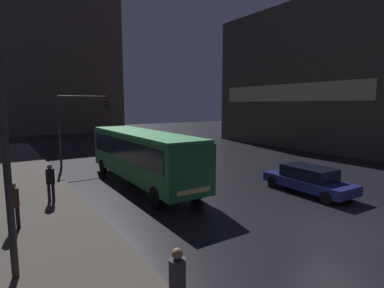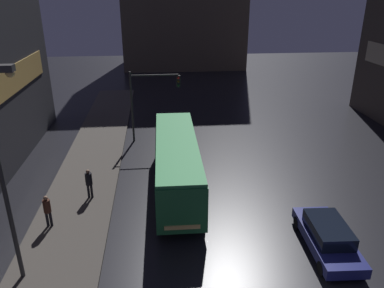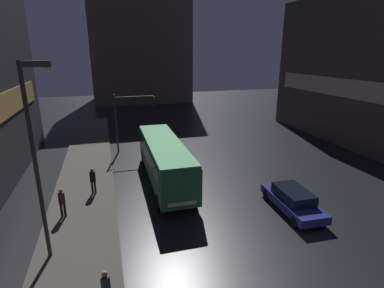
{
  "view_description": "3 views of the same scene",
  "coord_description": "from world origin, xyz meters",
  "px_view_note": "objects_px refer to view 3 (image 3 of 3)",
  "views": [
    {
      "loc": [
        -10.45,
        -5.88,
        4.68
      ],
      "look_at": [
        1.63,
        12.07,
        1.81
      ],
      "focal_mm": 28.0,
      "sensor_mm": 36.0,
      "label": 1
    },
    {
      "loc": [
        -4.33,
        -10.16,
        11.31
      ],
      "look_at": [
        -1.99,
        13.94,
        1.24
      ],
      "focal_mm": 35.0,
      "sensor_mm": 36.0,
      "label": 2
    },
    {
      "loc": [
        -7.15,
        -10.44,
        9.29
      ],
      "look_at": [
        0.0,
        13.97,
        1.46
      ],
      "focal_mm": 28.0,
      "sensor_mm": 36.0,
      "label": 3
    }
  ],
  "objects_px": {
    "pedestrian_near": "(62,200)",
    "street_lamp_sidewalk": "(37,138)",
    "traffic_light_main": "(131,112)",
    "pedestrian_far": "(93,178)",
    "bus_near": "(164,157)",
    "car_taxi": "(293,200)"
  },
  "relations": [
    {
      "from": "pedestrian_near",
      "to": "pedestrian_far",
      "type": "xyz_separation_m",
      "value": [
        1.63,
        2.67,
        0.04
      ]
    },
    {
      "from": "bus_near",
      "to": "car_taxi",
      "type": "xyz_separation_m",
      "value": [
        6.58,
        -6.49,
        -1.18
      ]
    },
    {
      "from": "pedestrian_near",
      "to": "street_lamp_sidewalk",
      "type": "relative_size",
      "value": 0.2
    },
    {
      "from": "bus_near",
      "to": "street_lamp_sidewalk",
      "type": "bearing_deg",
      "value": 47.62
    },
    {
      "from": "bus_near",
      "to": "pedestrian_near",
      "type": "xyz_separation_m",
      "value": [
        -6.69,
        -3.57,
        -0.74
      ]
    },
    {
      "from": "traffic_light_main",
      "to": "street_lamp_sidewalk",
      "type": "relative_size",
      "value": 0.63
    },
    {
      "from": "car_taxi",
      "to": "pedestrian_near",
      "type": "relative_size",
      "value": 2.8
    },
    {
      "from": "pedestrian_near",
      "to": "traffic_light_main",
      "type": "xyz_separation_m",
      "value": [
        5.12,
        11.58,
        2.67
      ]
    },
    {
      "from": "bus_near",
      "to": "car_taxi",
      "type": "bearing_deg",
      "value": 136.22
    },
    {
      "from": "pedestrian_near",
      "to": "pedestrian_far",
      "type": "height_order",
      "value": "pedestrian_far"
    },
    {
      "from": "traffic_light_main",
      "to": "pedestrian_near",
      "type": "bearing_deg",
      "value": -113.85
    },
    {
      "from": "street_lamp_sidewalk",
      "to": "pedestrian_far",
      "type": "bearing_deg",
      "value": 75.26
    },
    {
      "from": "bus_near",
      "to": "street_lamp_sidewalk",
      "type": "distance_m",
      "value": 10.57
    },
    {
      "from": "bus_near",
      "to": "pedestrian_far",
      "type": "distance_m",
      "value": 5.19
    },
    {
      "from": "pedestrian_far",
      "to": "street_lamp_sidewalk",
      "type": "height_order",
      "value": "street_lamp_sidewalk"
    },
    {
      "from": "pedestrian_far",
      "to": "bus_near",
      "type": "bearing_deg",
      "value": 57.47
    },
    {
      "from": "pedestrian_far",
      "to": "street_lamp_sidewalk",
      "type": "bearing_deg",
      "value": -57.32
    },
    {
      "from": "traffic_light_main",
      "to": "street_lamp_sidewalk",
      "type": "bearing_deg",
      "value": -108.72
    },
    {
      "from": "pedestrian_near",
      "to": "street_lamp_sidewalk",
      "type": "bearing_deg",
      "value": 109.69
    },
    {
      "from": "car_taxi",
      "to": "bus_near",
      "type": "bearing_deg",
      "value": -41.77
    },
    {
      "from": "bus_near",
      "to": "car_taxi",
      "type": "relative_size",
      "value": 2.26
    },
    {
      "from": "pedestrian_near",
      "to": "street_lamp_sidewalk",
      "type": "distance_m",
      "value": 5.91
    }
  ]
}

